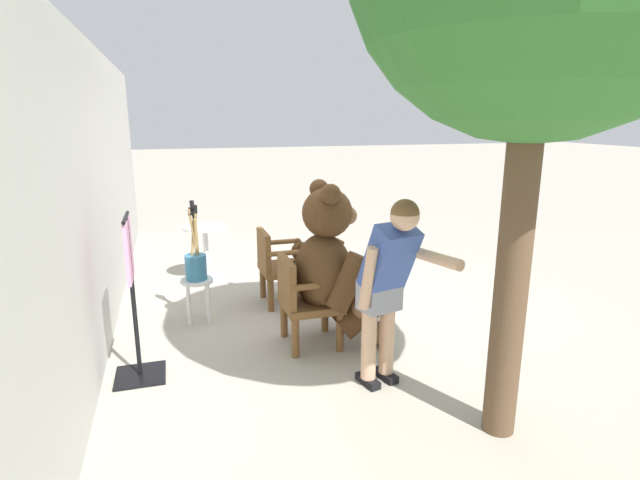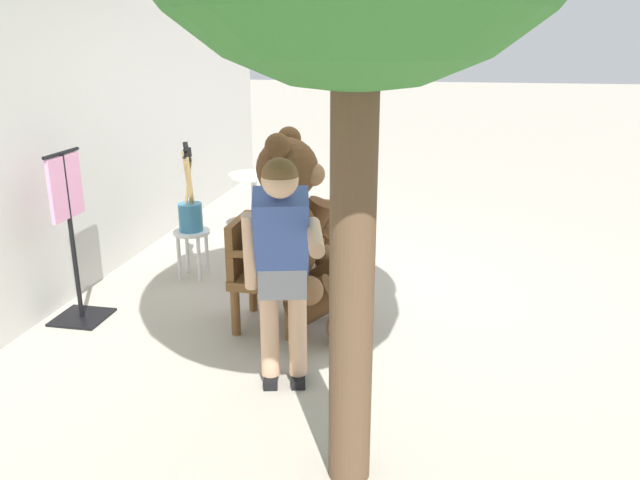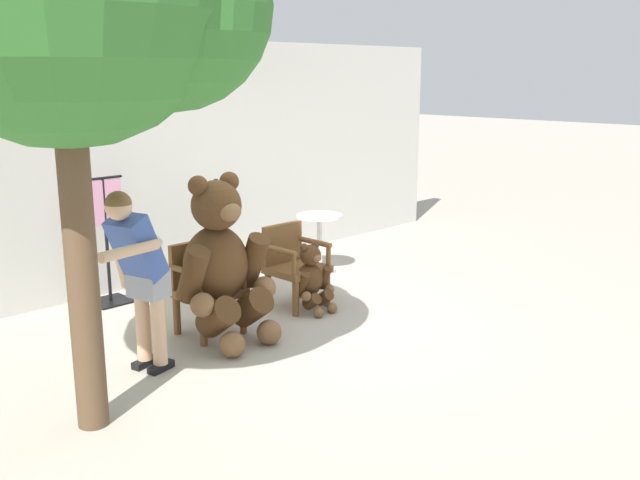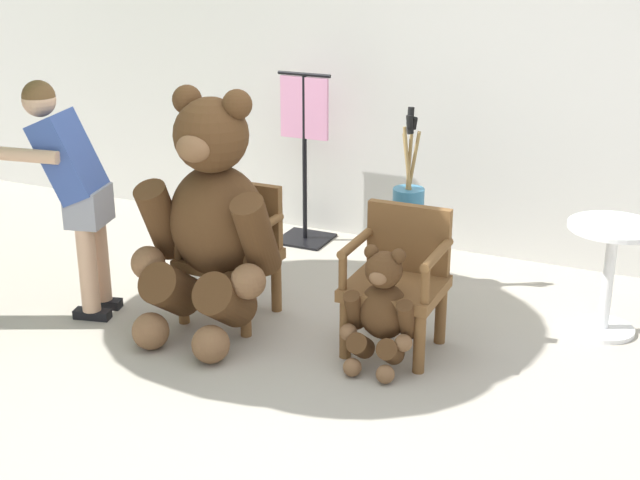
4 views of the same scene
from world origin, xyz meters
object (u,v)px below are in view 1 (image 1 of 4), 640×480
Objects in this scene: wooden_chair_left at (305,298)px; person_visitor at (388,278)px; teddy_bear_small at (303,271)px; wooden_chair_right at (279,264)px; round_side_table at (206,246)px; white_stool at (197,289)px; teddy_bear_large at (332,266)px; clothing_display_stand at (133,295)px; brush_bucket at (196,263)px.

person_visitor is (-0.93, -0.41, 0.45)m from wooden_chair_left.
wooden_chair_right is at bearing 90.25° from teddy_bear_small.
teddy_bear_small reaches higher than round_side_table.
white_stool is at bearing 172.17° from round_side_table.
clothing_display_stand is (-0.19, 1.73, -0.04)m from teddy_bear_large.
white_stool is at bearing 97.62° from brush_bucket.
white_stool is at bearing 46.97° from wooden_chair_left.
person_visitor is (-0.93, -0.14, 0.16)m from teddy_bear_large.
wooden_chair_right is 1.04× the size of brush_bucket.
teddy_bear_large is 1.86× the size of brush_bucket.
white_stool is 0.34× the size of clothing_display_stand.
white_stool is 0.29m from brush_bucket.
clothing_display_stand is (-1.06, 0.54, 0.36)m from white_stool.
person_visitor reaches higher than wooden_chair_left.
round_side_table is at bearing 33.22° from wooden_chair_right.
person_visitor is 2.03m from clothing_display_stand.
teddy_bear_large reaches higher than clothing_display_stand.
clothing_display_stand reaches higher than teddy_bear_small.
teddy_bear_large is 2.11× the size of teddy_bear_small.
teddy_bear_small is (1.14, -0.02, -0.40)m from teddy_bear_large.
teddy_bear_small is 0.88× the size of brush_bucket.
teddy_bear_small is at bearing -52.71° from clothing_display_stand.
teddy_bear_small is 0.47× the size of person_visitor.
wooden_chair_left is 1.19× the size of round_side_table.
white_stool is at bearing 102.72° from teddy_bear_small.
brush_bucket is 0.61× the size of clothing_display_stand.
person_visitor is 2.26m from brush_bucket.
clothing_display_stand is (0.74, 1.88, -0.20)m from person_visitor.
white_stool is at bearing 106.32° from wooden_chair_right.
teddy_bear_large reaches higher than brush_bucket.
wooden_chair_right is 0.97m from white_stool.
wooden_chair_right reaches higher than round_side_table.
clothing_display_stand is (-2.46, 0.73, 0.27)m from round_side_table.
brush_bucket is (-0.27, 0.93, 0.18)m from wooden_chair_right.
wooden_chair_right is at bearing 11.19° from person_visitor.
teddy_bear_large and person_visitor have the same top height.
teddy_bear_small is at bearing -13.87° from wooden_chair_left.
white_stool is (-0.27, 1.21, -0.00)m from teddy_bear_small.
clothing_display_stand reaches higher than wooden_chair_left.
wooden_chair_left is 0.56× the size of person_visitor.
wooden_chair_right reaches higher than white_stool.
teddy_bear_large is at bearing 8.81° from person_visitor.
teddy_bear_small is at bearing -0.83° from teddy_bear_large.
teddy_bear_small is at bearing -89.75° from wooden_chair_right.
teddy_bear_large is 2.49m from round_side_table.
round_side_table is 0.53× the size of clothing_display_stand.
round_side_table is at bearing 18.02° from wooden_chair_left.
wooden_chair_right is at bearing -47.81° from clothing_display_stand.
round_side_table is at bearing 42.18° from teddy_bear_small.
person_visitor is 2.14× the size of round_side_table.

